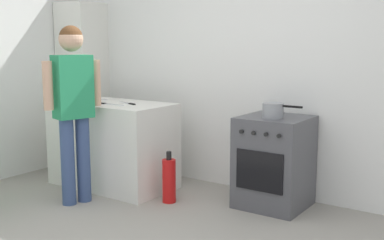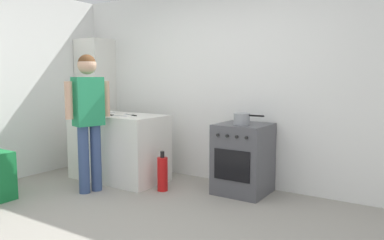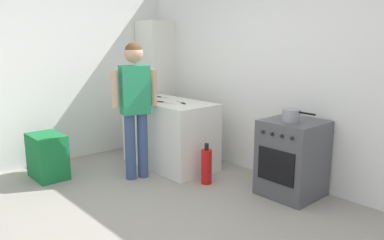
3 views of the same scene
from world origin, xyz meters
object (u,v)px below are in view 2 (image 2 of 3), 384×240
knife_utility (107,112)px  person (88,110)px  fire_extinguisher (163,174)px  pot (242,119)px  larder_cabinet (96,103)px  oven_left (243,158)px  knife_bread (116,116)px  knife_paring (100,112)px  knife_chef (131,115)px

knife_utility → person: 0.87m
person → fire_extinguisher: size_ratio=3.36×
fire_extinguisher → person: bearing=-144.3°
pot → larder_cabinet: bearing=176.0°
oven_left → knife_bread: bearing=-162.5°
person → larder_cabinet: size_ratio=0.84×
knife_paring → fire_extinguisher: knife_paring is taller
oven_left → knife_bread: size_ratio=2.42×
pot → knife_bread: bearing=-165.4°
person → knife_utility: bearing=121.4°
oven_left → pot: 0.50m
fire_extinguisher → larder_cabinet: 2.03m
pot → knife_chef: pot is taller
person → fire_extinguisher: person is taller
knife_utility → fire_extinguisher: (1.17, -0.22, -0.69)m
fire_extinguisher → oven_left: bearing=28.8°
knife_paring → fire_extinguisher: (1.24, -0.15, -0.69)m
knife_utility → person: (0.45, -0.74, 0.11)m
knife_chef → knife_utility: bearing=171.2°
knife_chef → knife_paring: bearing=178.7°
knife_utility → knife_paring: same height
pot → knife_chef: (-1.52, -0.26, -0.02)m
pot → knife_chef: bearing=-170.4°
knife_bread → person: person is taller
oven_left → knife_chef: 1.61m
knife_utility → larder_cabinet: 0.71m
person → knife_paring: bearing=128.0°
knife_chef → fire_extinguisher: size_ratio=0.60×
knife_bread → knife_chef: bearing=57.0°
knife_paring → larder_cabinet: (-0.54, 0.43, 0.09)m
knife_utility → fire_extinguisher: knife_utility is taller
knife_bread → knife_utility: bearing=149.9°
knife_utility → knife_paring: bearing=-135.7°
pot → fire_extinguisher: bearing=-156.1°
oven_left → knife_utility: (-2.04, -0.26, 0.48)m
knife_utility → knife_bread: 0.50m
pot → person: (-1.61, -0.91, 0.09)m
knife_utility → person: bearing=-58.6°
oven_left → knife_paring: knife_paring is taller
pot → knife_utility: (-2.06, -0.17, -0.02)m
oven_left → fire_extinguisher: oven_left is taller
fire_extinguisher → knife_bread: bearing=-177.7°
knife_utility → person: size_ratio=0.15×
fire_extinguisher → knife_chef: bearing=167.8°
oven_left → person: size_ratio=0.51×
knife_paring → knife_chef: bearing=-1.3°
oven_left → person: (-1.59, -1.00, 0.58)m
oven_left → larder_cabinet: bearing=177.8°
knife_utility → larder_cabinet: size_ratio=0.13×
fire_extinguisher → larder_cabinet: bearing=162.0°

